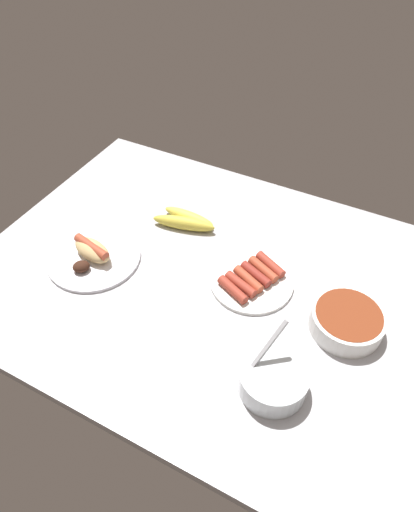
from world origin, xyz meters
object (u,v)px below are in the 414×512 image
plate_hotdog_assembled (93,255)px  plate_sausages (252,279)px  bowl_coleslaw (273,379)px  banana_bunch (186,220)px  bowl_chili (347,321)px

plate_hotdog_assembled → plate_sausages: bearing=-164.0°
bowl_coleslaw → banana_bunch: 54.82cm
banana_bunch → bowl_chili: (-50.67, 14.76, 1.06)cm
plate_sausages → banana_bunch: (25.72, -11.55, 0.64)cm
bowl_coleslaw → banana_bunch: size_ratio=0.83×
plate_sausages → bowl_coleslaw: bowl_coleslaw is taller
bowl_chili → plate_sausages: bearing=-7.3°
banana_bunch → bowl_chili: size_ratio=1.10×
bowl_coleslaw → bowl_chili: size_ratio=0.91×
banana_bunch → bowl_chili: 52.79cm
bowl_coleslaw → plate_sausages: bearing=-58.5°
plate_hotdog_assembled → bowl_chili: plate_hotdog_assembled is taller
plate_hotdog_assembled → banana_bunch: 28.04cm
bowl_chili → banana_bunch: bearing=-16.2°
bowl_coleslaw → plate_hotdog_assembled: bearing=-13.0°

